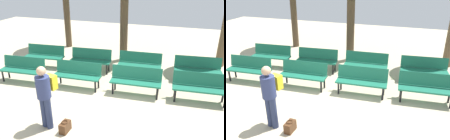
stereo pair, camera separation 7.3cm
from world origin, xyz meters
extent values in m
plane|color=#BCAD8E|center=(0.00, 0.00, 0.00)|extent=(24.00, 24.00, 0.00)
cube|color=#19664C|center=(-3.09, 1.26, 0.43)|extent=(1.62, 0.54, 0.05)
cube|color=#19664C|center=(-3.10, 1.46, 0.68)|extent=(1.60, 0.22, 0.40)
cylinder|color=black|center=(-3.78, 1.06, 0.20)|extent=(0.06, 0.06, 0.40)
cylinder|color=black|center=(-2.38, 1.15, 0.20)|extent=(0.06, 0.06, 0.40)
cylinder|color=black|center=(-3.80, 1.38, 0.20)|extent=(0.06, 0.06, 0.40)
cylinder|color=black|center=(-2.40, 1.47, 0.20)|extent=(0.06, 0.06, 0.40)
cube|color=#19664C|center=(-1.05, 1.42, 0.43)|extent=(1.62, 0.50, 0.05)
cube|color=#19664C|center=(-1.06, 1.61, 0.68)|extent=(1.60, 0.19, 0.40)
cylinder|color=black|center=(-1.74, 1.23, 0.20)|extent=(0.06, 0.06, 0.40)
cylinder|color=black|center=(-0.34, 1.28, 0.20)|extent=(0.06, 0.06, 0.40)
cylinder|color=black|center=(-1.75, 1.55, 0.20)|extent=(0.06, 0.06, 0.40)
cylinder|color=black|center=(-0.36, 1.60, 0.20)|extent=(0.06, 0.06, 0.40)
cube|color=#19664C|center=(0.92, 1.54, 0.43)|extent=(1.62, 0.52, 0.05)
cube|color=#19664C|center=(0.91, 1.74, 0.68)|extent=(1.60, 0.20, 0.40)
cylinder|color=black|center=(0.23, 1.35, 0.20)|extent=(0.06, 0.06, 0.40)
cylinder|color=black|center=(1.62, 1.42, 0.20)|extent=(0.06, 0.06, 0.40)
cylinder|color=black|center=(0.21, 1.67, 0.20)|extent=(0.06, 0.06, 0.40)
cylinder|color=black|center=(1.61, 1.74, 0.20)|extent=(0.06, 0.06, 0.40)
cube|color=#19664C|center=(2.84, 1.67, 0.43)|extent=(1.63, 0.55, 0.05)
cube|color=#19664C|center=(2.83, 1.87, 0.68)|extent=(1.60, 0.23, 0.40)
cylinder|color=black|center=(2.15, 1.46, 0.20)|extent=(0.06, 0.06, 0.40)
cylinder|color=black|center=(2.13, 1.78, 0.20)|extent=(0.06, 0.06, 0.40)
cylinder|color=black|center=(3.53, 1.88, 0.20)|extent=(0.06, 0.06, 0.40)
cube|color=#19664C|center=(-3.14, 2.75, 0.43)|extent=(1.63, 0.55, 0.05)
cube|color=#19664C|center=(-3.16, 2.95, 0.68)|extent=(1.60, 0.24, 0.40)
cylinder|color=black|center=(-3.83, 2.54, 0.20)|extent=(0.06, 0.06, 0.40)
cylinder|color=black|center=(-2.43, 2.64, 0.20)|extent=(0.06, 0.06, 0.40)
cylinder|color=black|center=(-3.85, 2.86, 0.20)|extent=(0.06, 0.06, 0.40)
cylinder|color=black|center=(-2.45, 2.96, 0.20)|extent=(0.06, 0.06, 0.40)
cube|color=#19664C|center=(-1.16, 2.86, 0.43)|extent=(1.63, 0.57, 0.05)
cube|color=#19664C|center=(-1.18, 3.06, 0.68)|extent=(1.60, 0.25, 0.40)
cylinder|color=black|center=(-1.84, 2.64, 0.20)|extent=(0.06, 0.06, 0.40)
cylinder|color=black|center=(-0.45, 2.75, 0.20)|extent=(0.06, 0.06, 0.40)
cylinder|color=black|center=(-1.87, 2.96, 0.20)|extent=(0.06, 0.06, 0.40)
cylinder|color=black|center=(-0.47, 3.07, 0.20)|extent=(0.06, 0.06, 0.40)
cube|color=#19664C|center=(0.75, 3.01, 0.43)|extent=(1.62, 0.52, 0.05)
cube|color=#19664C|center=(0.74, 3.21, 0.68)|extent=(1.60, 0.21, 0.40)
cylinder|color=black|center=(0.06, 2.81, 0.20)|extent=(0.06, 0.06, 0.40)
cylinder|color=black|center=(1.46, 2.89, 0.20)|extent=(0.06, 0.06, 0.40)
cylinder|color=black|center=(0.04, 3.13, 0.20)|extent=(0.06, 0.06, 0.40)
cylinder|color=black|center=(1.44, 3.21, 0.20)|extent=(0.06, 0.06, 0.40)
cube|color=#19664C|center=(2.80, 3.14, 0.43)|extent=(1.63, 0.58, 0.05)
cube|color=#19664C|center=(2.78, 3.34, 0.68)|extent=(1.60, 0.27, 0.40)
cylinder|color=black|center=(2.12, 2.91, 0.20)|extent=(0.06, 0.06, 0.40)
cylinder|color=black|center=(3.51, 3.04, 0.20)|extent=(0.06, 0.06, 0.40)
cylinder|color=black|center=(2.09, 3.23, 0.20)|extent=(0.06, 0.06, 0.40)
cylinder|color=black|center=(3.48, 3.36, 0.20)|extent=(0.06, 0.06, 0.40)
cylinder|color=#4C3A28|center=(-3.51, 5.60, 1.57)|extent=(0.31, 0.31, 3.14)
cylinder|color=#4C3A28|center=(-0.26, 4.50, 1.59)|extent=(0.33, 0.33, 3.18)
cylinder|color=navy|center=(-0.76, -0.78, 0.42)|extent=(0.16, 0.16, 0.85)
cylinder|color=navy|center=(-0.91, -0.74, 0.42)|extent=(0.16, 0.16, 0.85)
cylinder|color=navy|center=(-0.84, -0.76, 1.12)|extent=(0.41, 0.41, 0.55)
sphere|color=tan|center=(-0.84, -0.76, 1.54)|extent=(0.22, 0.22, 0.22)
cube|color=yellow|center=(-0.77, -0.51, 1.15)|extent=(0.31, 0.24, 0.36)
cube|color=#4C2D19|center=(-0.32, -0.80, 0.13)|extent=(0.19, 0.33, 0.26)
torus|color=#4C2D19|center=(-0.32, -0.80, 0.28)|extent=(0.16, 0.16, 0.02)
camera|label=1|loc=(2.17, -4.88, 3.64)|focal=36.97mm
camera|label=2|loc=(2.24, -4.86, 3.64)|focal=36.97mm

